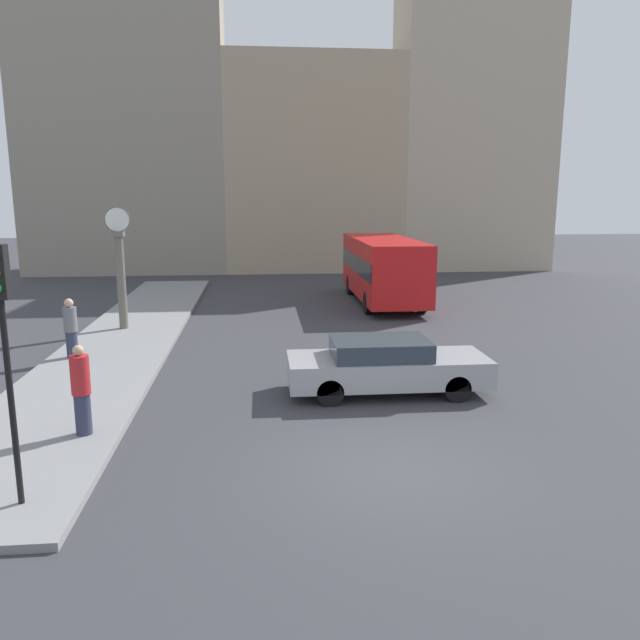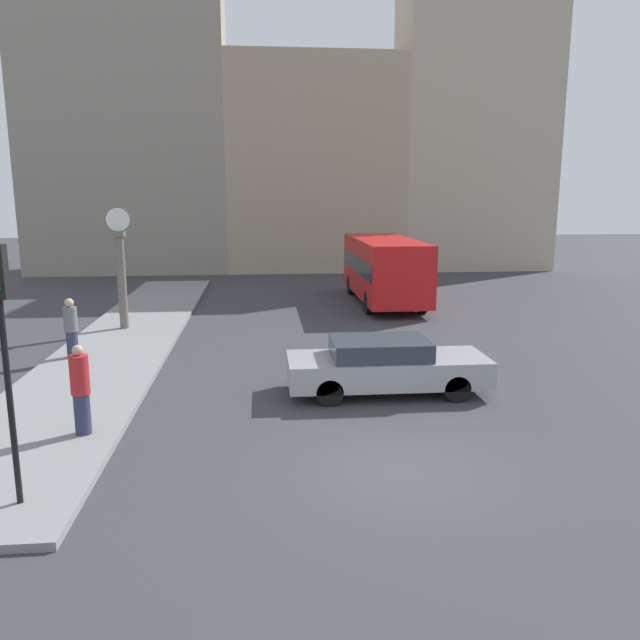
% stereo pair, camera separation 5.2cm
% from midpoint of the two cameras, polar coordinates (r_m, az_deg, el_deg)
% --- Properties ---
extents(ground_plane, '(120.00, 120.00, 0.00)m').
position_cam_midpoint_polar(ground_plane, '(10.99, 6.33, -13.55)').
color(ground_plane, '#38383D').
extents(sidewalk_corner, '(3.26, 25.31, 0.14)m').
position_cam_midpoint_polar(sidewalk_corner, '(21.35, -17.21, -1.40)').
color(sidewalk_corner, gray).
rests_on(sidewalk_corner, ground_plane).
extents(building_row, '(31.28, 5.00, 19.63)m').
position_cam_midpoint_polar(building_row, '(39.17, -1.60, 16.76)').
color(building_row, gray).
rests_on(building_row, ground_plane).
extents(sedan_car, '(4.68, 1.76, 1.31)m').
position_cam_midpoint_polar(sedan_car, '(14.77, 5.94, -4.14)').
color(sedan_car, '#9E9EA3').
rests_on(sedan_car, ground_plane).
extents(bus_distant, '(2.43, 7.89, 2.76)m').
position_cam_midpoint_polar(bus_distant, '(26.89, 5.76, 4.89)').
color(bus_distant, red).
rests_on(bus_distant, ground_plane).
extents(traffic_light_near, '(0.26, 0.24, 3.82)m').
position_cam_midpoint_polar(traffic_light_near, '(9.77, -27.14, -0.21)').
color(traffic_light_near, black).
rests_on(traffic_light_near, sidewalk_corner).
extents(street_clock, '(0.83, 0.37, 4.08)m').
position_cam_midpoint_polar(street_clock, '(21.97, -17.85, 4.50)').
color(street_clock, '#666056').
rests_on(street_clock, sidewalk_corner).
extents(pedestrian_grey_jacket, '(0.37, 0.37, 1.67)m').
position_cam_midpoint_polar(pedestrian_grey_jacket, '(18.65, -21.90, -0.70)').
color(pedestrian_grey_jacket, '#2D334C').
rests_on(pedestrian_grey_jacket, sidewalk_corner).
extents(pedestrian_red_top, '(0.36, 0.36, 1.74)m').
position_cam_midpoint_polar(pedestrian_red_top, '(12.64, -21.11, -6.00)').
color(pedestrian_red_top, '#2D334C').
rests_on(pedestrian_red_top, sidewalk_corner).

